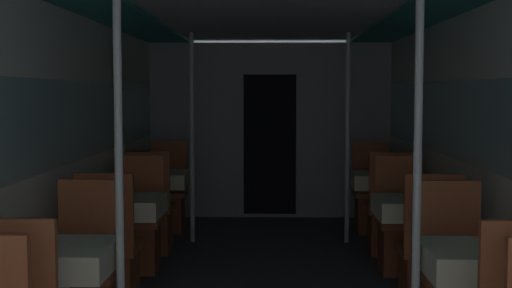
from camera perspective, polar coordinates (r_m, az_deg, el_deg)
The scene contains 21 objects.
wall_left at distance 5.00m, azimuth -16.34°, elevation -0.98°, with size 0.05×9.93×2.13m.
wall_right at distance 4.99m, azimuth 18.38°, elevation -1.04°, with size 0.05×9.93×2.13m.
bulkhead_far at distance 8.69m, azimuth 1.12°, elevation 1.06°, with size 2.92×0.09×2.13m.
dining_table_left_1 at distance 4.02m, azimuth -15.51°, elevation -9.43°, with size 0.58×0.58×0.72m.
support_pole_left_1 at distance 3.85m, azimuth -10.89°, elevation -2.90°, with size 0.05×0.05×2.13m.
dining_table_left_2 at distance 5.66m, azimuth -10.44°, elevation -5.39°, with size 0.58×0.58×0.72m.
chair_left_near_2 at distance 5.21m, azimuth -11.60°, elevation -9.60°, with size 0.41×0.41×0.98m.
chair_left_far_2 at distance 6.23m, azimuth -9.40°, elevation -7.29°, with size 0.41×0.41×0.98m.
dining_table_left_3 at distance 7.35m, azimuth -7.71°, elevation -3.16°, with size 0.58×0.58×0.72m.
chair_left_near_3 at distance 6.88m, azimuth -8.38°, elevation -6.20°, with size 0.41×0.41×0.98m.
chair_left_far_3 at distance 7.91m, azimuth -7.08°, elevation -4.82°, with size 0.41×0.41×0.98m.
support_pole_left_3 at distance 7.26m, azimuth -5.15°, elevation 0.46°, with size 0.05×0.05×2.13m.
dining_table_right_1 at distance 4.01m, azimuth 17.40°, elevation -9.52°, with size 0.58×0.58×0.72m.
support_pole_right_1 at distance 3.84m, azimuth 12.77°, elevation -2.95°, with size 0.05×0.05×2.13m.
dining_table_right_2 at distance 5.66m, azimuth 12.51°, elevation -5.43°, with size 0.58×0.58×0.72m.
chair_right_near_2 at distance 5.21m, azimuth 13.61°, elevation -9.65°, with size 0.41×0.41×0.98m.
chair_right_far_2 at distance 6.23m, azimuth 11.50°, elevation -7.33°, with size 0.41×0.41×0.98m.
dining_table_right_3 at distance 7.34m, azimuth 9.88°, elevation -3.19°, with size 0.58×0.58×0.72m.
chair_right_near_3 at distance 6.87m, azimuth 10.51°, elevation -6.24°, with size 0.41×0.41×0.98m.
chair_right_far_3 at distance 7.91m, azimuth 9.27°, elevation -4.84°, with size 0.41×0.41×0.98m.
support_pole_right_3 at distance 7.26m, azimuth 7.32°, elevation 0.44°, with size 0.05×0.05×2.13m.
Camera 1 is at (0.02, -1.18, 1.53)m, focal length 50.00 mm.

